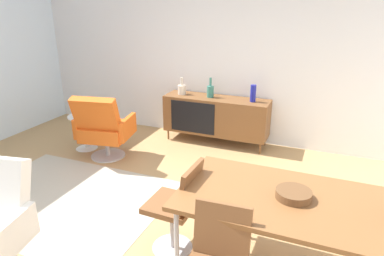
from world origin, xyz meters
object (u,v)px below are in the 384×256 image
(dining_table, at_px, (288,203))
(sideboard, at_px, (216,116))
(wooden_bowl_on_table, at_px, (294,194))
(vase_sculptural_dark, at_px, (253,93))
(vase_ceramic_small, at_px, (210,91))
(dining_chair_near_window, at_px, (178,204))
(fruit_bowl, at_px, (83,113))
(vase_cobalt, at_px, (182,89))
(lounge_chair_red, at_px, (103,127))
(side_table_round, at_px, (85,128))

(dining_table, bearing_deg, sideboard, 119.16)
(sideboard, distance_m, wooden_bowl_on_table, 2.87)
(vase_sculptural_dark, distance_m, vase_ceramic_small, 0.65)
(dining_chair_near_window, relative_size, fruit_bowl, 4.28)
(vase_sculptural_dark, bearing_deg, sideboard, -179.81)
(sideboard, bearing_deg, vase_ceramic_small, 178.89)
(fruit_bowl, bearing_deg, dining_chair_near_window, -34.45)
(wooden_bowl_on_table, bearing_deg, dining_table, -152.62)
(fruit_bowl, bearing_deg, vase_ceramic_small, 30.88)
(dining_table, xyz_separation_m, dining_chair_near_window, (-0.89, -0.00, -0.23))
(vase_cobalt, xyz_separation_m, vase_ceramic_small, (0.47, 0.00, 0.01))
(dining_chair_near_window, distance_m, lounge_chair_red, 2.20)
(vase_ceramic_small, distance_m, lounge_chair_red, 1.66)
(vase_ceramic_small, height_order, dining_chair_near_window, vase_ceramic_small)
(sideboard, bearing_deg, fruit_bowl, -150.61)
(wooden_bowl_on_table, height_order, fruit_bowl, wooden_bowl_on_table)
(vase_sculptural_dark, xyz_separation_m, lounge_chair_red, (-1.79, -1.15, -0.38))
(vase_cobalt, xyz_separation_m, dining_chair_near_window, (1.07, -2.49, -0.33))
(side_table_round, bearing_deg, dining_chair_near_window, -34.46)
(vase_cobalt, xyz_separation_m, fruit_bowl, (-1.15, -0.97, -0.25))
(sideboard, relative_size, fruit_bowl, 8.00)
(vase_sculptural_dark, xyz_separation_m, wooden_bowl_on_table, (0.87, -2.47, -0.07))
(vase_cobalt, relative_size, dining_chair_near_window, 0.31)
(wooden_bowl_on_table, relative_size, lounge_chair_red, 0.27)
(sideboard, bearing_deg, dining_chair_near_window, -78.65)
(vase_ceramic_small, height_order, wooden_bowl_on_table, vase_ceramic_small)
(lounge_chair_red, bearing_deg, sideboard, 42.69)
(sideboard, relative_size, vase_sculptural_dark, 6.51)
(vase_ceramic_small, distance_m, wooden_bowl_on_table, 2.90)
(dining_table, height_order, side_table_round, dining_table)
(dining_table, bearing_deg, vase_cobalt, 128.15)
(vase_cobalt, relative_size, side_table_round, 0.51)
(sideboard, distance_m, vase_ceramic_small, 0.39)
(dining_chair_near_window, bearing_deg, vase_sculptural_dark, 88.77)
(dining_table, relative_size, wooden_bowl_on_table, 6.15)
(sideboard, bearing_deg, wooden_bowl_on_table, -60.10)
(wooden_bowl_on_table, bearing_deg, vase_sculptural_dark, 109.33)
(vase_ceramic_small, xyz_separation_m, side_table_round, (-1.62, -0.97, -0.50))
(vase_cobalt, bearing_deg, sideboard, -0.19)
(sideboard, distance_m, vase_sculptural_dark, 0.68)
(sideboard, height_order, fruit_bowl, sideboard)
(side_table_round, bearing_deg, sideboard, 29.37)
(dining_table, distance_m, fruit_bowl, 3.46)
(dining_chair_near_window, bearing_deg, dining_table, 0.12)
(dining_chair_near_window, distance_m, side_table_round, 2.70)
(sideboard, bearing_deg, dining_table, -60.84)
(sideboard, xyz_separation_m, wooden_bowl_on_table, (1.42, -2.47, 0.33))
(dining_table, bearing_deg, vase_ceramic_small, 120.82)
(sideboard, bearing_deg, side_table_round, -150.63)
(sideboard, bearing_deg, vase_sculptural_dark, 0.19)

